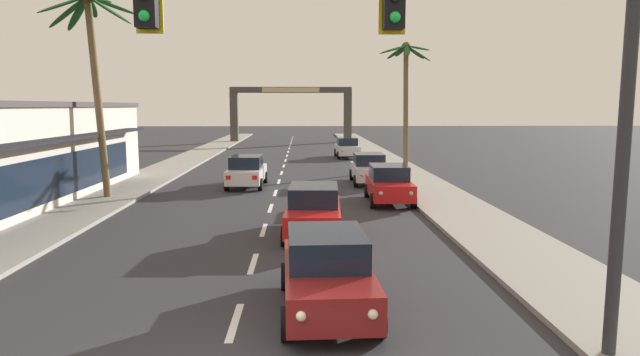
{
  "coord_description": "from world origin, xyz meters",
  "views": [
    {
      "loc": [
        1.38,
        -8.01,
        4.32
      ],
      "look_at": [
        1.89,
        8.0,
        2.2
      ],
      "focal_mm": 30.57,
      "sensor_mm": 36.0,
      "label": 1
    }
  ],
  "objects_px": {
    "sedan_lead_at_stop_bar": "(327,271)",
    "sedan_third_in_queue": "(314,210)",
    "sedan_parked_nearest_kerb": "(347,147)",
    "traffic_signal_mast": "(402,45)",
    "palm_right_third": "(406,77)",
    "sedan_parked_far_kerb": "(369,168)",
    "palm_left_second": "(92,47)",
    "sedan_parked_mid_kerb": "(389,184)",
    "town_gateway_arch": "(291,106)",
    "sedan_oncoming_far": "(247,171)"
  },
  "relations": [
    {
      "from": "sedan_lead_at_stop_bar",
      "to": "sedan_third_in_queue",
      "type": "distance_m",
      "value": 6.81
    },
    {
      "from": "palm_left_second",
      "to": "palm_right_third",
      "type": "xyz_separation_m",
      "value": [
        16.4,
        11.64,
        -0.69
      ]
    },
    {
      "from": "traffic_signal_mast",
      "to": "palm_right_third",
      "type": "height_order",
      "value": "palm_right_third"
    },
    {
      "from": "palm_right_third",
      "to": "town_gateway_arch",
      "type": "xyz_separation_m",
      "value": [
        -8.34,
        28.7,
        -2.02
      ]
    },
    {
      "from": "traffic_signal_mast",
      "to": "town_gateway_arch",
      "type": "relative_size",
      "value": 0.79
    },
    {
      "from": "sedan_parked_far_kerb",
      "to": "palm_right_third",
      "type": "height_order",
      "value": "palm_right_third"
    },
    {
      "from": "palm_left_second",
      "to": "town_gateway_arch",
      "type": "xyz_separation_m",
      "value": [
        8.07,
        40.34,
        -2.7
      ]
    },
    {
      "from": "palm_left_second",
      "to": "palm_right_third",
      "type": "relative_size",
      "value": 1.1
    },
    {
      "from": "palm_left_second",
      "to": "town_gateway_arch",
      "type": "relative_size",
      "value": 0.65
    },
    {
      "from": "sedan_third_in_queue",
      "to": "sedan_oncoming_far",
      "type": "xyz_separation_m",
      "value": [
        -3.37,
        11.19,
        0.0
      ]
    },
    {
      "from": "traffic_signal_mast",
      "to": "sedan_parked_nearest_kerb",
      "type": "height_order",
      "value": "traffic_signal_mast"
    },
    {
      "from": "town_gateway_arch",
      "to": "palm_left_second",
      "type": "bearing_deg",
      "value": -101.31
    },
    {
      "from": "sedan_lead_at_stop_bar",
      "to": "sedan_third_in_queue",
      "type": "height_order",
      "value": "same"
    },
    {
      "from": "traffic_signal_mast",
      "to": "sedan_third_in_queue",
      "type": "height_order",
      "value": "traffic_signal_mast"
    },
    {
      "from": "traffic_signal_mast",
      "to": "town_gateway_arch",
      "type": "xyz_separation_m",
      "value": [
        -2.94,
        57.03,
        -1.01
      ]
    },
    {
      "from": "sedan_third_in_queue",
      "to": "town_gateway_arch",
      "type": "relative_size",
      "value": 0.31
    },
    {
      "from": "sedan_third_in_queue",
      "to": "palm_left_second",
      "type": "height_order",
      "value": "palm_left_second"
    },
    {
      "from": "sedan_oncoming_far",
      "to": "traffic_signal_mast",
      "type": "bearing_deg",
      "value": -77.42
    },
    {
      "from": "sedan_lead_at_stop_bar",
      "to": "sedan_parked_mid_kerb",
      "type": "xyz_separation_m",
      "value": [
        3.38,
        12.99,
        0.0
      ]
    },
    {
      "from": "sedan_lead_at_stop_bar",
      "to": "palm_left_second",
      "type": "bearing_deg",
      "value": 125.01
    },
    {
      "from": "sedan_third_in_queue",
      "to": "sedan_parked_nearest_kerb",
      "type": "height_order",
      "value": "same"
    },
    {
      "from": "sedan_lead_at_stop_bar",
      "to": "palm_right_third",
      "type": "bearing_deg",
      "value": 75.96
    },
    {
      "from": "sedan_lead_at_stop_bar",
      "to": "sedan_oncoming_far",
      "type": "distance_m",
      "value": 18.34
    },
    {
      "from": "sedan_parked_nearest_kerb",
      "to": "traffic_signal_mast",
      "type": "bearing_deg",
      "value": -93.38
    },
    {
      "from": "sedan_parked_nearest_kerb",
      "to": "palm_left_second",
      "type": "xyz_separation_m",
      "value": [
        -13.19,
        -20.29,
        6.1
      ]
    },
    {
      "from": "sedan_parked_far_kerb",
      "to": "palm_right_third",
      "type": "xyz_separation_m",
      "value": [
        3.25,
        6.73,
        5.42
      ]
    },
    {
      "from": "palm_right_third",
      "to": "sedan_parked_far_kerb",
      "type": "bearing_deg",
      "value": -115.75
    },
    {
      "from": "traffic_signal_mast",
      "to": "sedan_oncoming_far",
      "type": "height_order",
      "value": "traffic_signal_mast"
    },
    {
      "from": "sedan_third_in_queue",
      "to": "palm_right_third",
      "type": "bearing_deg",
      "value": 70.88
    },
    {
      "from": "sedan_third_in_queue",
      "to": "palm_right_third",
      "type": "height_order",
      "value": "palm_right_third"
    },
    {
      "from": "sedan_lead_at_stop_bar",
      "to": "palm_right_third",
      "type": "relative_size",
      "value": 0.53
    },
    {
      "from": "sedan_parked_nearest_kerb",
      "to": "town_gateway_arch",
      "type": "bearing_deg",
      "value": 104.34
    },
    {
      "from": "town_gateway_arch",
      "to": "sedan_parked_far_kerb",
      "type": "bearing_deg",
      "value": -81.82
    },
    {
      "from": "sedan_oncoming_far",
      "to": "town_gateway_arch",
      "type": "height_order",
      "value": "town_gateway_arch"
    },
    {
      "from": "traffic_signal_mast",
      "to": "sedan_parked_mid_kerb",
      "type": "relative_size",
      "value": 2.56
    },
    {
      "from": "sedan_oncoming_far",
      "to": "sedan_parked_nearest_kerb",
      "type": "relative_size",
      "value": 1.0
    },
    {
      "from": "palm_right_third",
      "to": "town_gateway_arch",
      "type": "bearing_deg",
      "value": 106.2
    },
    {
      "from": "sedan_parked_nearest_kerb",
      "to": "sedan_parked_far_kerb",
      "type": "bearing_deg",
      "value": -90.12
    },
    {
      "from": "town_gateway_arch",
      "to": "sedan_parked_nearest_kerb",
      "type": "bearing_deg",
      "value": -75.66
    },
    {
      "from": "sedan_lead_at_stop_bar",
      "to": "sedan_parked_nearest_kerb",
      "type": "relative_size",
      "value": 1.0
    },
    {
      "from": "palm_right_third",
      "to": "town_gateway_arch",
      "type": "relative_size",
      "value": 0.59
    },
    {
      "from": "sedan_parked_mid_kerb",
      "to": "town_gateway_arch",
      "type": "xyz_separation_m",
      "value": [
        -5.25,
        41.54,
        3.4
      ]
    },
    {
      "from": "sedan_third_in_queue",
      "to": "sedan_parked_far_kerb",
      "type": "distance_m",
      "value": 12.75
    },
    {
      "from": "sedan_third_in_queue",
      "to": "sedan_parked_far_kerb",
      "type": "relative_size",
      "value": 1.01
    },
    {
      "from": "traffic_signal_mast",
      "to": "sedan_third_in_queue",
      "type": "xyz_separation_m",
      "value": [
        -1.2,
        9.3,
        -4.41
      ]
    },
    {
      "from": "sedan_oncoming_far",
      "to": "palm_right_third",
      "type": "distance_m",
      "value": 13.79
    },
    {
      "from": "sedan_parked_far_kerb",
      "to": "palm_right_third",
      "type": "relative_size",
      "value": 0.52
    },
    {
      "from": "sedan_parked_nearest_kerb",
      "to": "town_gateway_arch",
      "type": "height_order",
      "value": "town_gateway_arch"
    },
    {
      "from": "sedan_oncoming_far",
      "to": "sedan_third_in_queue",
      "type": "bearing_deg",
      "value": -73.23
    },
    {
      "from": "sedan_parked_nearest_kerb",
      "to": "palm_right_third",
      "type": "xyz_separation_m",
      "value": [
        3.21,
        -8.65,
        5.42
      ]
    }
  ]
}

